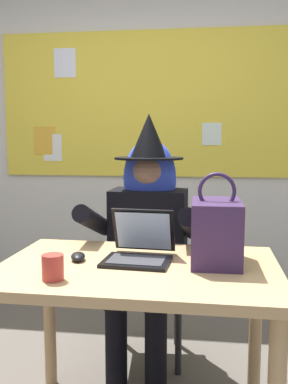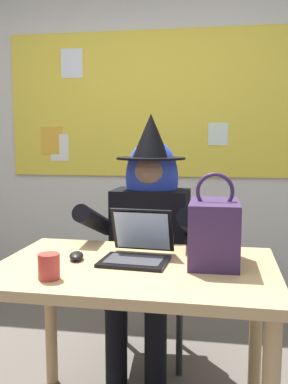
{
  "view_description": "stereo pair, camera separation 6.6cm",
  "coord_description": "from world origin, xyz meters",
  "px_view_note": "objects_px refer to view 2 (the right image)",
  "views": [
    {
      "loc": [
        0.49,
        -1.72,
        1.26
      ],
      "look_at": [
        0.23,
        0.3,
        1.01
      ],
      "focal_mm": 40.22,
      "sensor_mm": 36.0,
      "label": 1
    },
    {
      "loc": [
        0.56,
        -1.71,
        1.26
      ],
      "look_at": [
        0.23,
        0.3,
        1.01
      ],
      "focal_mm": 40.22,
      "sensor_mm": 36.0,
      "label": 2
    }
  ],
  "objects_px": {
    "laptop": "(137,249)",
    "coffee_mug": "(49,266)",
    "desk_main": "(136,290)",
    "handbag": "(214,232)",
    "computer_mouse": "(76,256)",
    "person_costumed": "(149,225)",
    "chair_at_desk": "(151,267)"
  },
  "relations": [
    {
      "from": "desk_main",
      "to": "handbag",
      "type": "bearing_deg",
      "value": 13.56
    },
    {
      "from": "person_costumed",
      "to": "computer_mouse",
      "type": "height_order",
      "value": "person_costumed"
    },
    {
      "from": "laptop",
      "to": "computer_mouse",
      "type": "height_order",
      "value": "laptop"
    },
    {
      "from": "coffee_mug",
      "to": "person_costumed",
      "type": "bearing_deg",
      "value": 74.15
    },
    {
      "from": "person_costumed",
      "to": "coffee_mug",
      "type": "xyz_separation_m",
      "value": [
        -0.24,
        -0.84,
        0.01
      ]
    },
    {
      "from": "chair_at_desk",
      "to": "computer_mouse",
      "type": "relative_size",
      "value": 8.76
    },
    {
      "from": "laptop",
      "to": "handbag",
      "type": "bearing_deg",
      "value": 3.61
    },
    {
      "from": "desk_main",
      "to": "handbag",
      "type": "relative_size",
      "value": 3.06
    },
    {
      "from": "desk_main",
      "to": "handbag",
      "type": "height_order",
      "value": "handbag"
    },
    {
      "from": "desk_main",
      "to": "handbag",
      "type": "distance_m",
      "value": 0.4
    },
    {
      "from": "desk_main",
      "to": "chair_at_desk",
      "type": "height_order",
      "value": "chair_at_desk"
    },
    {
      "from": "computer_mouse",
      "to": "handbag",
      "type": "distance_m",
      "value": 0.59
    },
    {
      "from": "desk_main",
      "to": "computer_mouse",
      "type": "xyz_separation_m",
      "value": [
        -0.26,
        0.03,
        0.12
      ]
    },
    {
      "from": "handbag",
      "to": "coffee_mug",
      "type": "xyz_separation_m",
      "value": [
        -0.6,
        -0.3,
        -0.09
      ]
    },
    {
      "from": "coffee_mug",
      "to": "computer_mouse",
      "type": "bearing_deg",
      "value": 85.92
    },
    {
      "from": "person_costumed",
      "to": "coffee_mug",
      "type": "distance_m",
      "value": 0.88
    },
    {
      "from": "chair_at_desk",
      "to": "coffee_mug",
      "type": "xyz_separation_m",
      "value": [
        -0.24,
        -0.97,
        0.28
      ]
    },
    {
      "from": "chair_at_desk",
      "to": "laptop",
      "type": "distance_m",
      "value": 0.72
    },
    {
      "from": "handbag",
      "to": "coffee_mug",
      "type": "bearing_deg",
      "value": -153.01
    },
    {
      "from": "desk_main",
      "to": "coffee_mug",
      "type": "height_order",
      "value": "coffee_mug"
    },
    {
      "from": "handbag",
      "to": "desk_main",
      "type": "bearing_deg",
      "value": -166.44
    },
    {
      "from": "chair_at_desk",
      "to": "coffee_mug",
      "type": "relative_size",
      "value": 9.59
    },
    {
      "from": "computer_mouse",
      "to": "coffee_mug",
      "type": "distance_m",
      "value": 0.26
    },
    {
      "from": "laptop",
      "to": "coffee_mug",
      "type": "distance_m",
      "value": 0.41
    },
    {
      "from": "laptop",
      "to": "computer_mouse",
      "type": "relative_size",
      "value": 2.94
    },
    {
      "from": "computer_mouse",
      "to": "handbag",
      "type": "xyz_separation_m",
      "value": [
        0.58,
        0.04,
        0.12
      ]
    },
    {
      "from": "person_costumed",
      "to": "laptop",
      "type": "height_order",
      "value": "person_costumed"
    },
    {
      "from": "laptop",
      "to": "coffee_mug",
      "type": "relative_size",
      "value": 3.22
    },
    {
      "from": "chair_at_desk",
      "to": "person_costumed",
      "type": "height_order",
      "value": "person_costumed"
    },
    {
      "from": "chair_at_desk",
      "to": "person_costumed",
      "type": "xyz_separation_m",
      "value": [
        0.0,
        -0.12,
        0.28
      ]
    },
    {
      "from": "desk_main",
      "to": "chair_at_desk",
      "type": "bearing_deg",
      "value": 93.42
    },
    {
      "from": "laptop",
      "to": "desk_main",
      "type": "bearing_deg",
      "value": -81.1
    }
  ]
}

